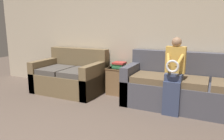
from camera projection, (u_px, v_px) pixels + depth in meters
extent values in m
cube|color=beige|center=(126.00, 34.00, 4.63)|extent=(7.20, 0.06, 2.55)
cube|color=#4C4C56|center=(188.00, 96.00, 3.84)|extent=(2.28, 0.86, 0.46)
cube|color=#4C4C56|center=(192.00, 66.00, 4.03)|extent=(2.28, 0.20, 0.51)
cube|color=#4C4C56|center=(132.00, 82.00, 4.26)|extent=(0.16, 0.86, 0.72)
cube|color=brown|center=(151.00, 78.00, 3.97)|extent=(0.62, 0.62, 0.11)
cube|color=brown|center=(189.00, 82.00, 3.69)|extent=(0.62, 0.62, 0.11)
cube|color=brown|center=(70.00, 82.00, 4.83)|extent=(1.46, 0.98, 0.43)
cube|color=brown|center=(79.00, 59.00, 5.07)|extent=(1.46, 0.20, 0.50)
cube|color=brown|center=(47.00, 74.00, 5.07)|extent=(0.16, 0.98, 0.68)
cube|color=brown|center=(95.00, 80.00, 4.53)|extent=(0.16, 0.98, 0.68)
cube|color=#514C47|center=(56.00, 70.00, 4.80)|extent=(0.53, 0.74, 0.11)
cube|color=#514C47|center=(78.00, 72.00, 4.56)|extent=(0.53, 0.74, 0.11)
cube|color=#384260|center=(171.00, 99.00, 3.54)|extent=(0.27, 0.10, 0.57)
cube|color=#384260|center=(174.00, 77.00, 3.60)|extent=(0.27, 0.28, 0.11)
cube|color=gold|center=(176.00, 60.00, 3.60)|extent=(0.32, 0.14, 0.44)
sphere|color=#A37A5B|center=(177.00, 42.00, 3.54)|extent=(0.16, 0.16, 0.16)
torus|color=white|center=(172.00, 66.00, 3.38)|extent=(0.20, 0.04, 0.20)
cylinder|color=gold|center=(168.00, 58.00, 3.52)|extent=(0.13, 0.31, 0.24)
cylinder|color=gold|center=(181.00, 59.00, 3.44)|extent=(0.13, 0.31, 0.24)
cube|color=olive|center=(119.00, 81.00, 4.65)|extent=(0.45, 0.36, 0.57)
cube|color=#9A724A|center=(119.00, 68.00, 4.59)|extent=(0.47, 0.38, 0.02)
cube|color=#3D8451|center=(119.00, 67.00, 4.58)|extent=(0.22, 0.24, 0.05)
cube|color=#3D8451|center=(118.00, 65.00, 4.59)|extent=(0.25, 0.23, 0.04)
cube|color=#BC3833|center=(119.00, 63.00, 4.56)|extent=(0.25, 0.24, 0.03)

